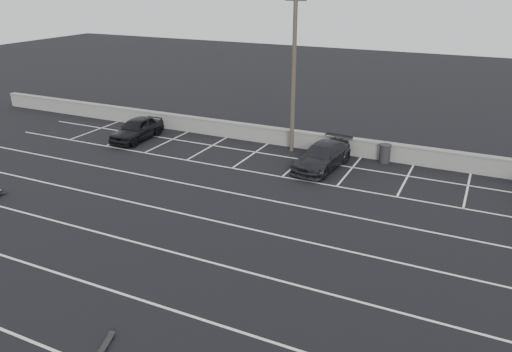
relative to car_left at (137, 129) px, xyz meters
The scene contains 8 objects.
ground 14.85m from the car_left, 47.60° to the right, with size 120.00×120.00×0.00m, color black.
seawall 10.45m from the car_left, 16.97° to the left, with size 50.00×0.45×1.06m.
stall_lines 11.90m from the car_left, 33.42° to the right, with size 36.00×20.05×0.01m.
car_left is the anchor object (origin of this frame).
car_right 12.46m from the car_left, ahead, with size 1.93×4.76×1.38m, color black.
utility_pole 10.87m from the car_left, 12.85° to the left, with size 1.24×0.25×9.29m.
trash_bin 15.62m from the car_left, ahead, with size 0.81×0.81×1.06m.
skateboard 19.76m from the car_left, 54.56° to the right, with size 0.41×0.75×0.09m.
Camera 1 is at (10.33, -13.71, 9.88)m, focal length 35.00 mm.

